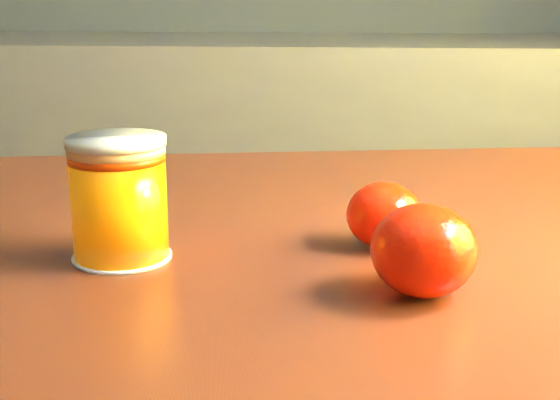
{
  "coord_description": "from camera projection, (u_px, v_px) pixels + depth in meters",
  "views": [
    {
      "loc": [
        0.85,
        -0.58,
        1.02
      ],
      "look_at": [
        0.8,
        0.0,
        0.86
      ],
      "focal_mm": 50.0,
      "sensor_mm": 36.0,
      "label": 1
    }
  ],
  "objects": [
    {
      "name": "orange_front",
      "position": [
        424.0,
        250.0,
        0.54
      ],
      "size": [
        0.08,
        0.08,
        0.07
      ],
      "primitive_type": "ellipsoid",
      "rotation": [
        0.0,
        0.0,
        0.09
      ],
      "color": "#FF1F05",
      "rests_on": "table"
    },
    {
      "name": "table",
      "position": [
        352.0,
        351.0,
        0.7
      ],
      "size": [
        1.2,
        0.93,
        0.81
      ],
      "rotation": [
        0.0,
        0.0,
        0.17
      ],
      "color": "#592616",
      "rests_on": "ground"
    },
    {
      "name": "kitchen_counter",
      "position": [
        39.0,
        202.0,
        2.17
      ],
      "size": [
        3.15,
        0.6,
        0.9
      ],
      "primitive_type": "cube",
      "color": "#57565C",
      "rests_on": "ground"
    },
    {
      "name": "juice_glass",
      "position": [
        119.0,
        199.0,
        0.61
      ],
      "size": [
        0.08,
        0.08,
        0.1
      ],
      "rotation": [
        0.0,
        0.0,
        -0.3
      ],
      "color": "orange",
      "rests_on": "table"
    },
    {
      "name": "orange_back",
      "position": [
        384.0,
        215.0,
        0.65
      ],
      "size": [
        0.07,
        0.07,
        0.06
      ],
      "primitive_type": "ellipsoid",
      "rotation": [
        0.0,
        0.0,
        0.05
      ],
      "color": "#FF1F05",
      "rests_on": "table"
    }
  ]
}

